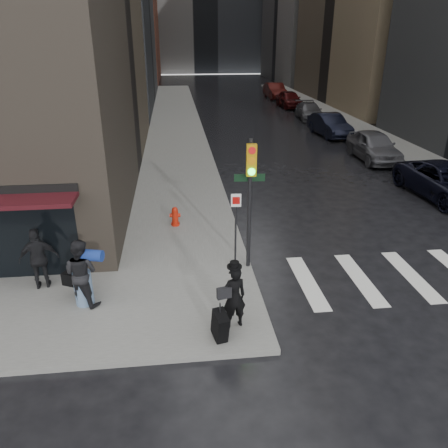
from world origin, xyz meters
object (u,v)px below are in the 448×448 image
(parked_car_4, at_px, (289,99))
(parked_car_0, at_px, (447,182))
(man_jeans, at_px, (81,272))
(traffic_light, at_px, (249,188))
(parked_car_1, at_px, (374,146))
(parked_car_2, at_px, (330,125))
(parked_car_3, at_px, (309,111))
(man_overcoat, at_px, (231,302))
(fire_hydrant, at_px, (175,217))
(parked_car_5, at_px, (275,91))
(man_greycoat, at_px, (39,259))

(parked_car_4, bearing_deg, parked_car_0, -91.61)
(man_jeans, distance_m, traffic_light, 5.00)
(parked_car_1, height_order, parked_car_2, parked_car_1)
(parked_car_3, bearing_deg, man_overcoat, -106.04)
(man_jeans, height_order, fire_hydrant, man_jeans)
(traffic_light, xyz_separation_m, parked_car_4, (9.23, 31.13, -1.88))
(man_overcoat, xyz_separation_m, parked_car_2, (9.68, 21.16, -0.14))
(parked_car_2, bearing_deg, parked_car_4, 82.82)
(parked_car_0, distance_m, parked_car_5, 32.21)
(traffic_light, distance_m, parked_car_3, 26.46)
(man_overcoat, height_order, man_greycoat, man_greycoat)
(man_jeans, xyz_separation_m, parked_car_1, (13.69, 13.21, -0.26))
(man_jeans, distance_m, parked_car_0, 15.70)
(parked_car_3, xyz_separation_m, parked_car_5, (-0.05, 12.88, 0.16))
(man_overcoat, relative_size, parked_car_0, 0.33)
(fire_hydrant, distance_m, parked_car_4, 29.96)
(man_greycoat, height_order, parked_car_5, man_greycoat)
(man_overcoat, xyz_separation_m, parked_car_1, (10.04, 14.71, -0.08))
(fire_hydrant, height_order, parked_car_4, parked_car_4)
(man_jeans, xyz_separation_m, parked_car_3, (13.82, 26.10, -0.40))
(traffic_light, distance_m, parked_car_0, 11.20)
(parked_car_5, bearing_deg, man_overcoat, -104.90)
(traffic_light, height_order, fire_hydrant, traffic_light)
(man_jeans, height_order, parked_car_3, man_jeans)
(fire_hydrant, bearing_deg, man_overcoat, -78.80)
(man_greycoat, bearing_deg, parked_car_5, -122.10)
(traffic_light, distance_m, parked_car_2, 20.36)
(traffic_light, bearing_deg, parked_car_1, 55.54)
(parked_car_2, relative_size, parked_car_5, 0.93)
(parked_car_1, bearing_deg, parked_car_5, 91.76)
(parked_car_1, relative_size, parked_car_3, 1.04)
(man_overcoat, bearing_deg, parked_car_3, -123.65)
(man_overcoat, relative_size, parked_car_2, 0.39)
(man_overcoat, xyz_separation_m, man_jeans, (-3.66, 1.50, 0.17))
(parked_car_4, bearing_deg, parked_car_2, -94.36)
(man_greycoat, height_order, parked_car_0, man_greycoat)
(man_greycoat, relative_size, parked_car_1, 0.37)
(parked_car_3, relative_size, parked_car_4, 1.00)
(parked_car_1, relative_size, parked_car_4, 1.04)
(parked_car_2, bearing_deg, parked_car_3, 80.44)
(parked_car_4, distance_m, parked_car_5, 6.44)
(man_greycoat, distance_m, parked_car_3, 29.33)
(man_jeans, bearing_deg, parked_car_3, -92.77)
(parked_car_3, height_order, parked_car_5, parked_car_5)
(man_overcoat, bearing_deg, parked_car_2, -128.03)
(man_overcoat, bearing_deg, parked_car_4, -119.96)
(man_jeans, bearing_deg, man_overcoat, -177.20)
(man_greycoat, relative_size, parked_car_4, 0.39)
(parked_car_3, xyz_separation_m, parked_car_4, (-0.06, 6.44, 0.11))
(traffic_light, xyz_separation_m, parked_car_5, (9.24, 37.58, -1.84))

